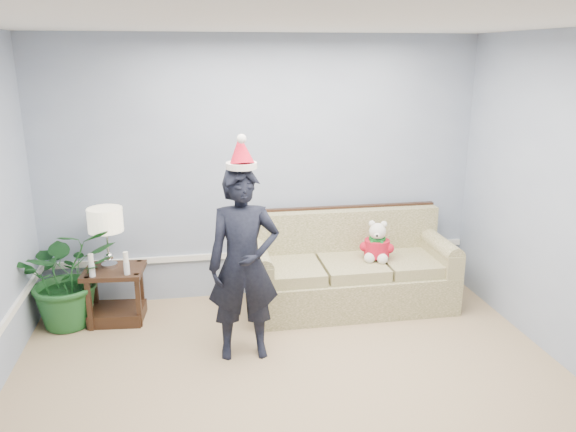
% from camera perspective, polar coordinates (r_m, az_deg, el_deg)
% --- Properties ---
extents(room_shell, '(4.54, 5.04, 2.74)m').
position_cam_1_polar(room_shell, '(3.40, 2.91, -3.63)').
color(room_shell, tan).
rests_on(room_shell, ground).
extents(wainscot_trim, '(4.49, 4.99, 0.06)m').
position_cam_1_polar(wainscot_trim, '(4.78, -14.67, -9.83)').
color(wainscot_trim, white).
rests_on(wainscot_trim, room_shell).
extents(sofa, '(2.04, 0.88, 0.96)m').
position_cam_1_polar(sofa, '(5.83, 6.18, -5.71)').
color(sofa, brown).
rests_on(sofa, room_shell).
extents(side_table, '(0.59, 0.51, 0.53)m').
position_cam_1_polar(side_table, '(5.73, -17.01, -8.18)').
color(side_table, '#321B12').
rests_on(side_table, room_shell).
extents(table_lamp, '(0.33, 0.33, 0.58)m').
position_cam_1_polar(table_lamp, '(5.55, -18.05, -0.61)').
color(table_lamp, silver).
rests_on(table_lamp, side_table).
extents(candle_pair, '(0.36, 0.06, 0.22)m').
position_cam_1_polar(candle_pair, '(5.42, -17.72, -4.77)').
color(candle_pair, silver).
rests_on(candle_pair, side_table).
extents(houseplant, '(1.08, 1.00, 0.99)m').
position_cam_1_polar(houseplant, '(5.69, -21.47, -5.66)').
color(houseplant, '#1C5323').
rests_on(houseplant, room_shell).
extents(man, '(0.61, 0.40, 1.64)m').
position_cam_1_polar(man, '(4.67, -4.52, -4.97)').
color(man, black).
rests_on(man, room_shell).
extents(santa_hat, '(0.27, 0.30, 0.29)m').
position_cam_1_polar(santa_hat, '(4.44, -4.80, 6.42)').
color(santa_hat, silver).
rests_on(santa_hat, man).
extents(teddy_bear, '(0.33, 0.33, 0.41)m').
position_cam_1_polar(teddy_bear, '(5.70, 9.06, -2.99)').
color(teddy_bear, silver).
rests_on(teddy_bear, sofa).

